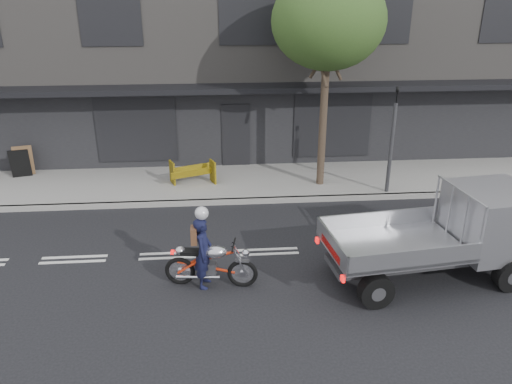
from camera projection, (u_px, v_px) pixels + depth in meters
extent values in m
plane|color=black|center=(267.00, 252.00, 12.67)|extent=(80.00, 80.00, 0.00)
cube|color=gray|center=(253.00, 182.00, 16.96)|extent=(32.00, 3.20, 0.15)
cube|color=gray|center=(257.00, 201.00, 15.49)|extent=(32.00, 0.20, 0.15)
cube|color=slate|center=(241.00, 42.00, 21.53)|extent=(26.00, 10.00, 8.00)
cylinder|color=#382B21|center=(323.00, 130.00, 15.93)|extent=(0.24, 0.24, 4.00)
ellipsoid|color=#2C4B1C|center=(328.00, 21.00, 14.66)|extent=(3.40, 3.40, 2.89)
cylinder|color=#2D2D30|center=(391.00, 151.00, 15.49)|extent=(0.12, 0.12, 3.00)
imported|color=black|center=(397.00, 95.00, 14.81)|extent=(0.08, 0.10, 0.50)
torus|color=black|center=(180.00, 271.00, 11.21)|extent=(0.69, 0.20, 0.68)
torus|color=black|center=(242.00, 273.00, 11.11)|extent=(0.69, 0.20, 0.68)
cube|color=#2D2D30|center=(209.00, 268.00, 11.12)|extent=(0.38, 0.29, 0.28)
ellipsoid|color=silver|center=(215.00, 252.00, 10.95)|extent=(0.60, 0.40, 0.28)
cube|color=black|center=(193.00, 252.00, 10.99)|extent=(0.57, 0.32, 0.09)
cylinder|color=black|center=(234.00, 245.00, 10.85)|extent=(0.13, 0.61, 0.04)
imported|color=black|center=(203.00, 253.00, 10.96)|extent=(0.48, 0.66, 1.66)
cylinder|color=black|center=(376.00, 291.00, 10.39)|extent=(0.78, 0.36, 0.75)
cylinder|color=black|center=(347.00, 252.00, 11.90)|extent=(0.78, 0.36, 0.75)
cylinder|color=black|center=(510.00, 275.00, 10.96)|extent=(0.78, 0.36, 0.75)
cylinder|color=black|center=(466.00, 240.00, 12.48)|extent=(0.78, 0.36, 0.75)
cube|color=#2D2D30|center=(426.00, 257.00, 11.37)|extent=(4.62, 1.52, 0.14)
cube|color=#B5B5BA|center=(492.00, 220.00, 11.35)|extent=(1.88, 1.96, 1.48)
cube|color=black|center=(495.00, 203.00, 11.18)|extent=(1.67, 1.84, 0.54)
cube|color=#ABABB0|center=(394.00, 246.00, 11.07)|extent=(3.17, 2.26, 0.10)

